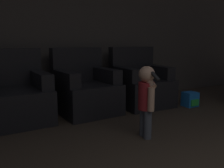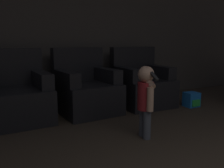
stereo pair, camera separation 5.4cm
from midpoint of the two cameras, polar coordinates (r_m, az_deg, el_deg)
wall_back at (r=4.36m, az=-7.79°, el=13.07°), size 8.40×0.05×2.60m
armchair_left at (r=3.50m, az=-21.52°, el=-2.70°), size 0.85×0.88×0.95m
armchair_middle at (r=3.71m, az=-6.58°, el=-1.38°), size 0.87×0.90×0.95m
armchair_right at (r=4.14m, az=6.07°, el=-0.19°), size 0.81×0.84×0.95m
person_toddler at (r=2.70m, az=7.34°, el=-2.73°), size 0.17×0.31×0.79m
toy_backpack at (r=4.22m, az=17.08°, el=-3.37°), size 0.22×0.22×0.23m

